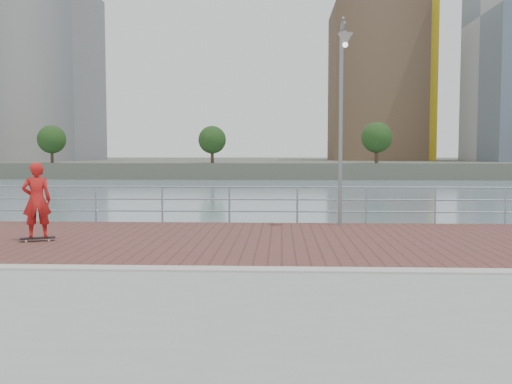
{
  "coord_description": "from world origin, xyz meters",
  "views": [
    {
      "loc": [
        0.53,
        -10.13,
        2.15
      ],
      "look_at": [
        0.0,
        2.0,
        1.3
      ],
      "focal_mm": 40.0,
      "sensor_mm": 36.0,
      "label": 1
    }
  ],
  "objects": [
    {
      "name": "water",
      "position": [
        0.0,
        0.0,
        -2.0
      ],
      "size": [
        400.0,
        400.0,
        0.0
      ],
      "primitive_type": "plane",
      "color": "slate",
      "rests_on": "ground"
    },
    {
      "name": "brick_lane",
      "position": [
        0.0,
        3.6,
        0.01
      ],
      "size": [
        40.0,
        6.8,
        0.02
      ],
      "primitive_type": "cube",
      "color": "brown",
      "rests_on": "seawall"
    },
    {
      "name": "curb",
      "position": [
        0.0,
        0.0,
        0.03
      ],
      "size": [
        40.0,
        0.4,
        0.06
      ],
      "primitive_type": "cube",
      "color": "#B7B5AD",
      "rests_on": "seawall"
    },
    {
      "name": "far_shore",
      "position": [
        0.0,
        122.5,
        -0.75
      ],
      "size": [
        320.0,
        95.0,
        2.5
      ],
      "primitive_type": "cube",
      "color": "#4C5142",
      "rests_on": "ground"
    },
    {
      "name": "guardrail",
      "position": [
        0.0,
        7.0,
        0.69
      ],
      "size": [
        39.06,
        0.06,
        1.13
      ],
      "color": "#8C9EA8",
      "rests_on": "brick_lane"
    },
    {
      "name": "street_lamp",
      "position": [
        2.26,
        6.09,
        4.01
      ],
      "size": [
        0.41,
        1.2,
        5.64
      ],
      "color": "gray",
      "rests_on": "brick_lane"
    },
    {
      "name": "skateboard",
      "position": [
        -5.29,
        3.17,
        0.09
      ],
      "size": [
        0.81,
        0.5,
        0.09
      ],
      "rotation": [
        0.0,
        0.0,
        0.4
      ],
      "color": "black",
      "rests_on": "brick_lane"
    },
    {
      "name": "skateboarder",
      "position": [
        -5.29,
        3.17,
        1.01
      ],
      "size": [
        0.78,
        0.65,
        1.81
      ],
      "primitive_type": "imported",
      "rotation": [
        0.0,
        0.0,
        3.54
      ],
      "color": "red",
      "rests_on": "skateboard"
    },
    {
      "name": "skyline",
      "position": [
        22.85,
        104.02,
        22.43
      ],
      "size": [
        233.0,
        41.0,
        55.11
      ],
      "color": "#ADA38E",
      "rests_on": "far_shore"
    },
    {
      "name": "shoreline_trees",
      "position": [
        10.28,
        77.0,
        4.43
      ],
      "size": [
        144.86,
        5.13,
        6.84
      ],
      "color": "#473323",
      "rests_on": "far_shore"
    }
  ]
}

